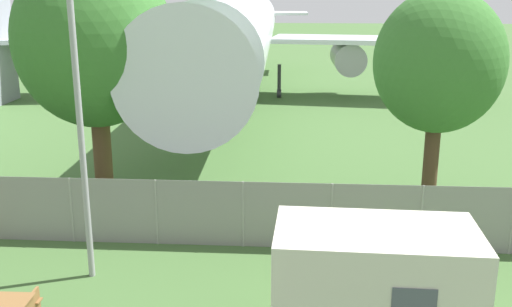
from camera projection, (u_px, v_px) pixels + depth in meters
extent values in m
cylinder|color=gray|center=(72.00, 210.00, 17.69)|extent=(0.07, 0.07, 2.00)
cylinder|color=gray|center=(157.00, 212.00, 17.53)|extent=(0.07, 0.07, 2.00)
cylinder|color=gray|center=(243.00, 214.00, 17.36)|extent=(0.07, 0.07, 2.00)
cylinder|color=gray|center=(331.00, 217.00, 17.19)|extent=(0.07, 0.07, 2.00)
cylinder|color=gray|center=(421.00, 219.00, 17.02)|extent=(0.07, 0.07, 2.00)
cube|color=gray|center=(157.00, 212.00, 17.53)|extent=(56.00, 0.01, 2.00)
cylinder|color=silver|center=(236.00, 31.00, 38.35)|extent=(5.47, 32.51, 4.67)
cone|color=silver|center=(195.00, 70.00, 20.53)|extent=(4.79, 4.79, 4.67)
cone|color=silver|center=(251.00, 16.00, 56.74)|extent=(4.35, 5.94, 4.20)
cube|color=silver|center=(382.00, 40.00, 39.69)|extent=(15.01, 6.18, 0.30)
cylinder|color=#939399|center=(348.00, 58.00, 40.52)|extent=(2.21, 4.26, 2.10)
cube|color=silver|center=(96.00, 39.00, 40.51)|extent=(15.13, 6.86, 0.30)
cylinder|color=#939399|center=(131.00, 56.00, 41.14)|extent=(2.21, 4.26, 2.10)
cube|color=silver|center=(249.00, 13.00, 52.46)|extent=(10.37, 3.99, 0.20)
cylinder|color=#2D2D33|center=(220.00, 119.00, 29.16)|extent=(0.24, 0.24, 2.27)
cylinder|color=#2D2D33|center=(220.00, 136.00, 29.40)|extent=(0.31, 0.57, 0.56)
cylinder|color=#2D2D33|center=(279.00, 81.00, 40.73)|extent=(0.24, 0.24, 2.27)
cylinder|color=#2D2D33|center=(279.00, 93.00, 40.96)|extent=(0.31, 0.57, 0.56)
cylinder|color=#2D2D33|center=(197.00, 80.00, 40.97)|extent=(0.24, 0.24, 2.27)
cylinder|color=#2D2D33|center=(198.00, 93.00, 41.20)|extent=(0.31, 0.57, 0.56)
cube|color=beige|center=(374.00, 287.00, 12.51)|extent=(4.23, 2.44, 2.63)
cube|color=brown|center=(5.00, 300.00, 13.74)|extent=(1.68, 0.31, 0.04)
cylinder|color=brown|center=(103.00, 153.00, 21.25)|extent=(0.65, 0.65, 3.34)
ellipsoid|color=#38702D|center=(94.00, 40.00, 20.18)|extent=(5.39, 5.39, 5.93)
cylinder|color=#4C3823|center=(431.00, 164.00, 20.08)|extent=(0.50, 0.50, 3.27)
ellipsoid|color=#38702D|center=(439.00, 62.00, 19.16)|extent=(4.18, 4.18, 4.60)
cylinder|color=#99999E|center=(80.00, 122.00, 14.72)|extent=(0.16, 0.16, 8.32)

